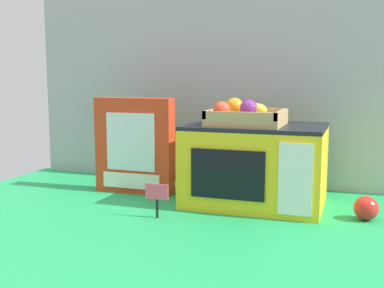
% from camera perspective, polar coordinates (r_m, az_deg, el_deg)
% --- Properties ---
extents(ground_plane, '(1.70, 1.70, 0.00)m').
position_cam_1_polar(ground_plane, '(1.61, 2.49, -6.51)').
color(ground_plane, '#219E54').
rests_on(ground_plane, ground).
extents(display_back_panel, '(1.61, 0.03, 0.73)m').
position_cam_1_polar(display_back_panel, '(1.81, 4.97, 6.79)').
color(display_back_panel, '#A0A3A8').
rests_on(display_back_panel, ground).
extents(toy_microwave, '(0.42, 0.30, 0.25)m').
position_cam_1_polar(toy_microwave, '(1.54, 7.46, -2.44)').
color(toy_microwave, yellow).
rests_on(toy_microwave, ground).
extents(food_groups_crate, '(0.22, 0.21, 0.08)m').
position_cam_1_polar(food_groups_crate, '(1.50, 6.21, 3.27)').
color(food_groups_crate, tan).
rests_on(food_groups_crate, toy_microwave).
extents(cookie_set_box, '(0.28, 0.06, 0.33)m').
position_cam_1_polar(cookie_set_box, '(1.68, -6.81, -0.20)').
color(cookie_set_box, red).
rests_on(cookie_set_box, ground).
extents(price_sign, '(0.07, 0.01, 0.10)m').
position_cam_1_polar(price_sign, '(1.39, -4.17, -6.05)').
color(price_sign, black).
rests_on(price_sign, ground).
extents(loose_toy_apple, '(0.07, 0.07, 0.07)m').
position_cam_1_polar(loose_toy_apple, '(1.46, 19.83, -7.13)').
color(loose_toy_apple, red).
rests_on(loose_toy_apple, ground).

